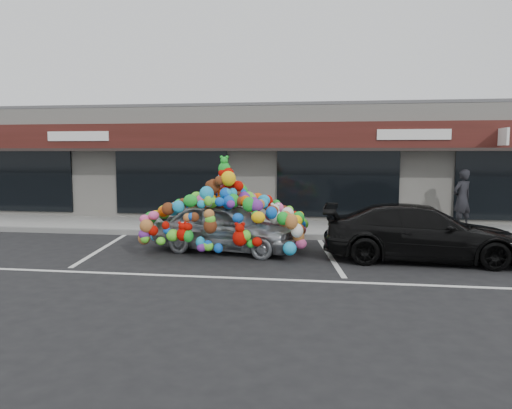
# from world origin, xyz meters

# --- Properties ---
(ground) EXTENTS (90.00, 90.00, 0.00)m
(ground) POSITION_xyz_m (0.00, 0.00, 0.00)
(ground) COLOR black
(ground) RESTS_ON ground
(shop_building) EXTENTS (24.00, 7.20, 4.31)m
(shop_building) POSITION_xyz_m (0.00, 8.44, 2.16)
(shop_building) COLOR beige
(shop_building) RESTS_ON ground
(sidewalk) EXTENTS (26.00, 3.00, 0.15)m
(sidewalk) POSITION_xyz_m (0.00, 4.00, 0.07)
(sidewalk) COLOR gray
(sidewalk) RESTS_ON ground
(kerb) EXTENTS (26.00, 0.18, 0.16)m
(kerb) POSITION_xyz_m (0.00, 2.50, 0.07)
(kerb) COLOR slate
(kerb) RESTS_ON ground
(parking_stripe_left) EXTENTS (0.73, 4.37, 0.01)m
(parking_stripe_left) POSITION_xyz_m (-3.20, 0.20, 0.00)
(parking_stripe_left) COLOR silver
(parking_stripe_left) RESTS_ON ground
(parking_stripe_mid) EXTENTS (0.73, 4.37, 0.01)m
(parking_stripe_mid) POSITION_xyz_m (2.80, 0.20, 0.00)
(parking_stripe_mid) COLOR silver
(parking_stripe_mid) RESTS_ON ground
(lane_line) EXTENTS (14.00, 0.12, 0.01)m
(lane_line) POSITION_xyz_m (2.00, -2.30, 0.00)
(lane_line) COLOR silver
(lane_line) RESTS_ON ground
(toy_car) EXTENTS (2.76, 4.31, 2.35)m
(toy_car) POSITION_xyz_m (0.14, 0.40, 0.80)
(toy_car) COLOR gray
(toy_car) RESTS_ON ground
(black_sedan) EXTENTS (2.06, 4.66, 1.33)m
(black_sedan) POSITION_xyz_m (4.93, 0.01, 0.66)
(black_sedan) COLOR black
(black_sedan) RESTS_ON ground
(pedestrian_a) EXTENTS (0.82, 0.74, 1.87)m
(pedestrian_a) POSITION_xyz_m (6.94, 4.56, 1.09)
(pedestrian_a) COLOR black
(pedestrian_a) RESTS_ON sidewalk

